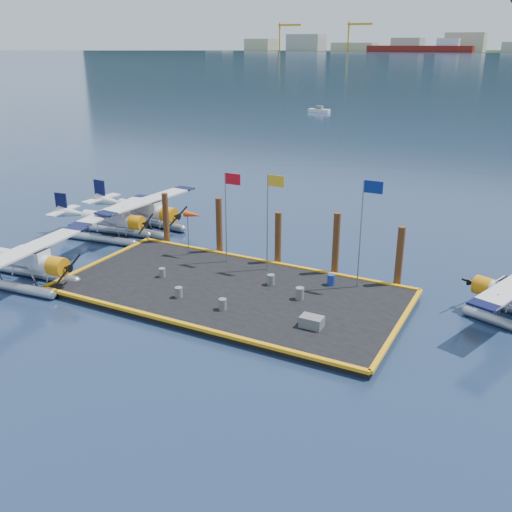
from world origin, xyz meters
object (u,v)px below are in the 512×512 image
Objects in this scene: seaplane_b at (111,221)px; flagpole_blue at (365,218)px; drum_5 at (271,280)px; flagpole_yellow at (270,208)px; drum_0 at (162,273)px; flagpole_red at (228,204)px; drum_3 at (179,292)px; piling_3 at (336,246)px; piling_4 at (399,259)px; piling_0 at (166,220)px; drum_4 at (331,280)px; crate at (312,322)px; drum_1 at (223,304)px; seaplane_a at (27,263)px; seaplane_c at (145,212)px; piling_1 at (219,228)px; windsock at (193,216)px; piling_2 at (278,240)px; drum_2 at (300,293)px.

flagpole_blue reaches higher than seaplane_b.
drum_5 is 4.47m from flagpole_yellow.
flagpole_red reaches higher than drum_0.
piling_3 is (6.57, 7.76, 1.44)m from drum_3.
piling_4 is (13.24, 5.71, 1.32)m from drum_0.
drum_3 is 0.10× the size of flagpole_blue.
drum_3 is 0.14× the size of piling_3.
drum_4 is at bearing -8.56° from piling_0.
drum_3 reaches higher than crate.
drum_1 is 12.43m from piling_0.
seaplane_a is at bearing 2.33° from seaplane_b.
flagpole_red is at bearing 180.00° from flagpole_yellow.
piling_4 reaches higher than seaplane_c.
drum_0 is 5.93m from piling_1.
seaplane_b is 2.14× the size of piling_1.
flagpole_blue is at bearing -36.07° from piling_3.
seaplane_c is 17.53× the size of drum_0.
piling_4 is at bearing 85.13° from seaplane_b.
piling_4 is (20.68, -2.26, 0.48)m from seaplane_c.
drum_1 is 0.16× the size of piling_4.
piling_1 is at bearing 180.00° from piling_3.
flagpole_red reaches higher than drum_4.
windsock reaches higher than drum_1.
drum_3 is 0.94× the size of drum_4.
flagpole_yellow reaches higher than drum_1.
flagpole_blue is 1.62× the size of piling_4.
drum_5 is (-3.21, -1.67, -0.01)m from drum_4.
drum_1 is at bearing -132.04° from flagpole_blue.
drum_1 reaches higher than drum_3.
drum_4 reaches higher than drum_3.
seaplane_a is at bearing -167.83° from drum_3.
seaplane_b is at bearing 159.90° from crate.
flagpole_red is 8.99m from flagpole_blue.
seaplane_c is (-0.41, 12.12, 0.06)m from seaplane_a.
drum_3 is 8.26m from piling_2.
flagpole_red is at bearing 180.00° from flagpole_blue.
flagpole_yellow is 8.35m from piling_4.
flagpole_red is (-3.25, 6.36, 3.68)m from drum_1.
flagpole_yellow is 1.99× the size of windsock.
piling_3 reaches higher than drum_2.
drum_4 is 0.16× the size of piling_0.
piling_1 is 8.50m from piling_3.
crate is at bearing -78.54° from piling_3.
seaplane_c is at bearing 158.65° from flagpole_red.
flagpole_red is at bearing -150.20° from piling_2.
piling_0 is 1.00× the size of piling_4.
drum_4 is (7.08, 5.73, 0.02)m from drum_3.
seaplane_c is 1.64× the size of flagpole_red.
piling_0 reaches higher than seaplane_a.
flagpole_yellow is at bearing 65.77° from drum_3.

